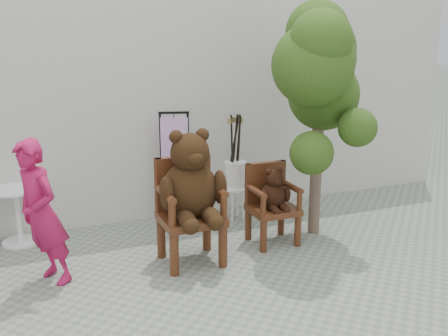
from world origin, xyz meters
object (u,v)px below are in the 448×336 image
Objects in this scene: tree at (320,64)px; cafe_table at (18,209)px; display_stand at (175,180)px; stool_bucket at (235,174)px; chair_big at (190,190)px; person at (42,213)px; chair_small at (272,197)px.

cafe_table is at bearing 162.88° from tree.
display_stand is (2.00, -0.01, 0.14)m from cafe_table.
stool_bucket is at bearing 1.66° from display_stand.
tree reaches higher than chair_big.
person is 3.56m from tree.
cafe_table is 0.48× the size of stool_bucket.
display_stand is at bearing 96.43° from person.
display_stand is at bearing 127.61° from chair_small.
cafe_table is at bearing -164.20° from display_stand.
chair_small is (1.10, 0.17, -0.27)m from chair_big.
chair_big is at bearing -172.40° from tree.
chair_big reaches higher than cafe_table.
chair_small is 0.33× the size of tree.
cafe_table is 0.24× the size of tree.
chair_big is at bearing -36.56° from cafe_table.
display_stand is at bearing 165.64° from stool_bucket.
chair_small is at bearing -36.37° from display_stand.
display_stand reaches higher than cafe_table.
chair_big reaches higher than display_stand.
display_stand reaches higher than stool_bucket.
chair_big is 1.00× the size of display_stand.
chair_small reaches higher than cafe_table.
tree is (1.73, 0.23, 1.30)m from chair_big.
stool_bucket is (-0.08, 0.93, 0.06)m from chair_small.
person is at bearing -157.87° from stool_bucket.
chair_big is 0.52× the size of tree.
chair_big is 2.23m from cafe_table.
stool_bucket is (1.02, 1.10, -0.20)m from chair_big.
chair_small is 0.64× the size of display_stand.
tree is (1.50, -1.07, 1.57)m from display_stand.
cafe_table is at bearing 161.29° from person.
chair_small is 3.08m from cafe_table.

